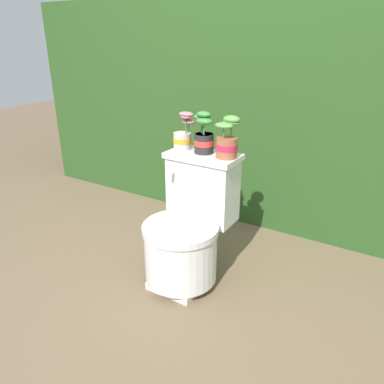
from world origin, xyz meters
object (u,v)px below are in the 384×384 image
at_px(toilet, 189,229).
at_px(potted_plant_left, 183,135).
at_px(potted_plant_midleft, 204,135).
at_px(potted_plant_middle, 227,141).

distance_m(toilet, potted_plant_left, 0.53).
height_order(potted_plant_left, potted_plant_midleft, potted_plant_midleft).
xyz_separation_m(toilet, potted_plant_left, (-0.14, 0.17, 0.48)).
distance_m(potted_plant_left, potted_plant_middle, 0.28).
bearing_deg(potted_plant_middle, toilet, -132.83).
relative_size(toilet, potted_plant_left, 3.29).
distance_m(toilet, potted_plant_midleft, 0.53).
xyz_separation_m(potted_plant_midleft, potted_plant_middle, (0.15, -0.01, -0.01)).
bearing_deg(potted_plant_left, potted_plant_middle, -3.60).
xyz_separation_m(toilet, potted_plant_midleft, (-0.00, 0.17, 0.50)).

